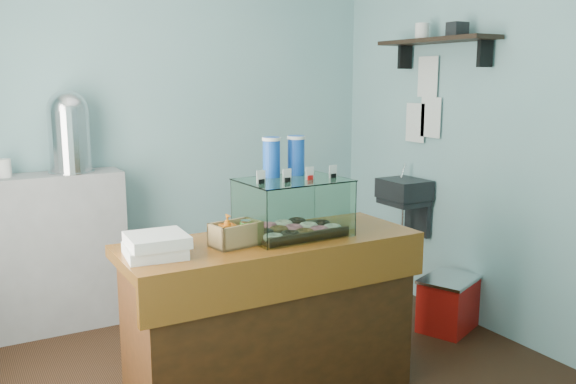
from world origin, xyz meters
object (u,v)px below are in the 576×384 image
counter (272,317)px  coffee_urn (69,129)px  red_cooler (448,303)px  display_case (290,203)px

counter → coffee_urn: (-0.72, 1.58, 0.94)m
counter → coffee_urn: coffee_urn is taller
counter → red_cooler: counter is taller
counter → display_case: display_case is taller
coffee_urn → red_cooler: size_ratio=1.09×
display_case → coffee_urn: size_ratio=1.02×
red_cooler → coffee_urn: bearing=125.7°
counter → coffee_urn: size_ratio=2.84×
coffee_urn → display_case: bearing=-60.3°
coffee_urn → red_cooler: bearing=-31.5°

